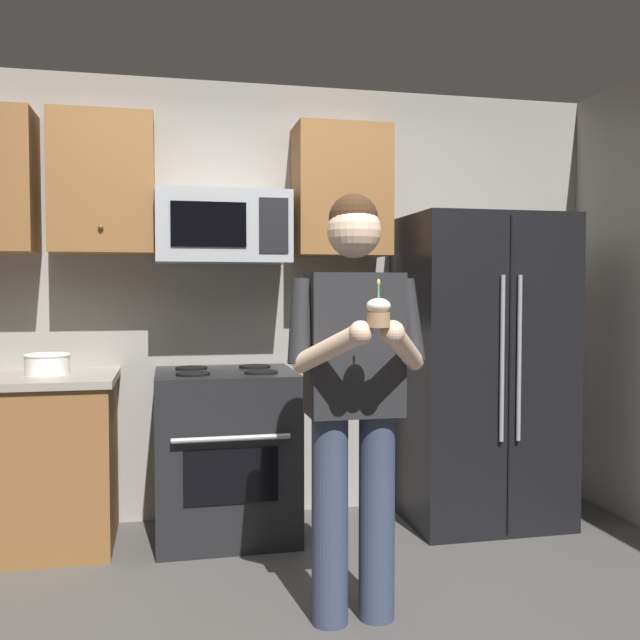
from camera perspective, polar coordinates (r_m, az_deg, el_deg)
name	(u,v)px	position (r m, az deg, el deg)	size (l,w,h in m)	color
wall_back	(245,301)	(4.29, -6.15, 1.54)	(4.40, 0.10, 2.60)	gray
oven_range	(226,453)	(3.99, -7.66, -10.69)	(0.76, 0.70, 0.93)	black
microwave	(223,228)	(4.02, -7.91, 7.45)	(0.74, 0.41, 0.40)	#9EA0A5
refrigerator	(480,369)	(4.27, 12.91, -3.90)	(0.90, 0.75, 1.80)	black
cabinet_row_upper	(117,185)	(4.10, -16.17, 10.52)	(2.78, 0.36, 0.76)	brown
bowl_large_white	(47,364)	(4.00, -21.30, -3.32)	(0.24, 0.24, 0.11)	white
person	(354,382)	(2.86, 2.82, -5.08)	(0.60, 0.48, 1.76)	#383F59
cupcake	(378,312)	(2.52, 4.78, 0.64)	(0.09, 0.09, 0.17)	#A87F56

